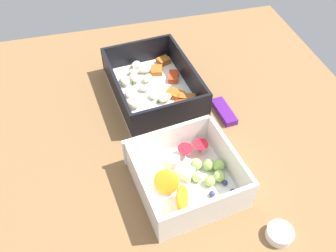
# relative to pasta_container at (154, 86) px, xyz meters

# --- Properties ---
(table_surface) EXTENTS (0.80, 0.80, 0.02)m
(table_surface) POSITION_rel_pasta_container_xyz_m (0.13, -0.01, -0.03)
(table_surface) COLOR brown
(table_surface) RESTS_ON ground
(pasta_container) EXTENTS (0.23, 0.18, 0.06)m
(pasta_container) POSITION_rel_pasta_container_xyz_m (0.00, 0.00, 0.00)
(pasta_container) COLOR white
(pasta_container) RESTS_ON table_surface
(fruit_bowl) EXTENTS (0.17, 0.17, 0.06)m
(fruit_bowl) POSITION_rel_pasta_container_xyz_m (0.23, 0.00, 0.00)
(fruit_bowl) COLOR white
(fruit_bowl) RESTS_ON table_surface
(candy_bar) EXTENTS (0.07, 0.03, 0.01)m
(candy_bar) POSITION_rel_pasta_container_xyz_m (0.09, 0.12, -0.01)
(candy_bar) COLOR #51197A
(candy_bar) RESTS_ON table_surface
(paper_cup_liner) EXTENTS (0.04, 0.04, 0.02)m
(paper_cup_liner) POSITION_rel_pasta_container_xyz_m (0.35, 0.10, -0.01)
(paper_cup_liner) COLOR white
(paper_cup_liner) RESTS_ON table_surface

